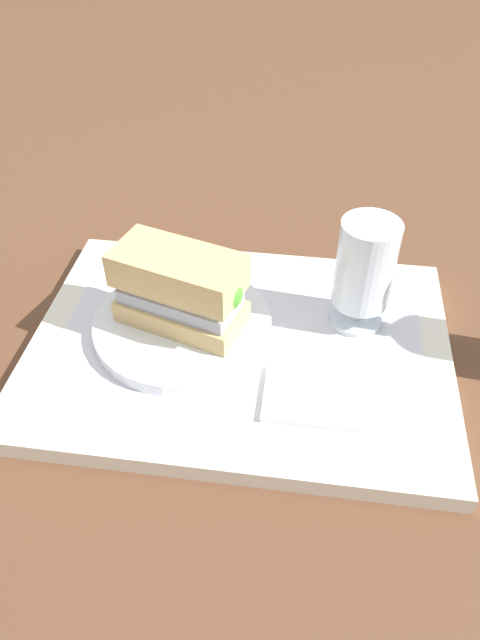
# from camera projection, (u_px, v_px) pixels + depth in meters

# --- Properties ---
(ground_plane) EXTENTS (3.00, 3.00, 0.00)m
(ground_plane) POSITION_uv_depth(u_px,v_px,m) (240.00, 354.00, 0.63)
(ground_plane) COLOR brown
(tray) EXTENTS (0.44, 0.32, 0.02)m
(tray) POSITION_uv_depth(u_px,v_px,m) (240.00, 348.00, 0.63)
(tray) COLOR beige
(tray) RESTS_ON ground_plane
(placemat) EXTENTS (0.38, 0.27, 0.00)m
(placemat) POSITION_uv_depth(u_px,v_px,m) (240.00, 341.00, 0.62)
(placemat) COLOR silver
(placemat) RESTS_ON tray
(plate) EXTENTS (0.19, 0.19, 0.01)m
(plate) POSITION_uv_depth(u_px,v_px,m) (183.00, 325.00, 0.63)
(plate) COLOR white
(plate) RESTS_ON placemat
(sandwich) EXTENTS (0.14, 0.10, 0.08)m
(sandwich) POSITION_uv_depth(u_px,v_px,m) (183.00, 289.00, 0.59)
(sandwich) COLOR tan
(sandwich) RESTS_ON plate
(beer_glass) EXTENTS (0.06, 0.06, 0.12)m
(beer_glass) POSITION_uv_depth(u_px,v_px,m) (364.00, 272.00, 0.60)
(beer_glass) COLOR silver
(beer_glass) RESTS_ON placemat
(napkin_folded) EXTENTS (0.09, 0.07, 0.01)m
(napkin_folded) POSITION_uv_depth(u_px,v_px,m) (311.00, 397.00, 0.56)
(napkin_folded) COLOR white
(napkin_folded) RESTS_ON placemat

